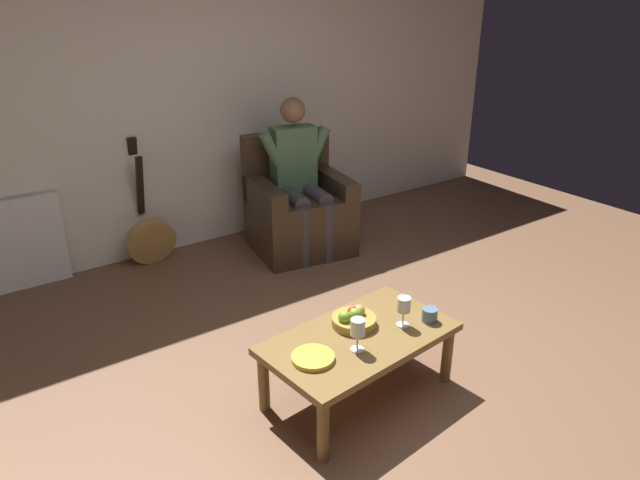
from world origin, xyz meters
TOP-DOWN VIEW (x-y plane):
  - ground_plane at (0.00, 0.00)m, footprint 7.51×7.51m
  - wall_back at (0.00, -2.68)m, footprint 6.66×0.06m
  - armchair at (-0.54, -2.04)m, footprint 0.87×0.82m
  - person_seated at (-0.54, -2.00)m, footprint 0.62×0.62m
  - coffee_table at (0.26, -0.20)m, footprint 1.08×0.68m
  - guitar at (0.60, -2.47)m, footprint 0.39×0.30m
  - radiator at (1.54, -2.61)m, footprint 0.67×0.06m
  - wine_glass_near at (0.36, -0.10)m, footprint 0.07×0.07m
  - wine_glass_far at (0.01, -0.14)m, footprint 0.07×0.07m
  - fruit_bowl at (0.23, -0.30)m, footprint 0.24×0.24m
  - decorative_dish at (0.59, -0.16)m, footprint 0.22×0.22m
  - candle_jar at (-0.14, -0.09)m, footprint 0.09×0.09m

SIDE VIEW (x-z plane):
  - ground_plane at x=0.00m, z-range 0.00..0.00m
  - guitar at x=0.60m, z-range -0.28..0.74m
  - coffee_table at x=0.26m, z-range 0.14..0.52m
  - armchair at x=-0.54m, z-range -0.14..0.82m
  - radiator at x=1.54m, z-range 0.00..0.69m
  - decorative_dish at x=0.59m, z-range 0.38..0.40m
  - candle_jar at x=-0.14m, z-range 0.38..0.46m
  - fruit_bowl at x=0.23m, z-range 0.37..0.47m
  - wine_glass_far at x=0.01m, z-range 0.41..0.58m
  - wine_glass_near at x=0.36m, z-range 0.41..0.59m
  - person_seated at x=-0.54m, z-range 0.04..1.32m
  - wall_back at x=0.00m, z-range 0.00..2.50m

